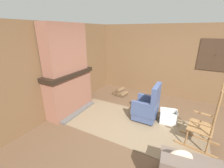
# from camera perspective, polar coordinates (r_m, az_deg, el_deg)

# --- Properties ---
(ground_plane) EXTENTS (14.00, 14.00, 0.00)m
(ground_plane) POSITION_cam_1_polar(r_m,az_deg,el_deg) (3.86, 12.58, -17.83)
(ground_plane) COLOR brown
(wood_panel_wall_left) EXTENTS (0.06, 5.67, 2.53)m
(wood_panel_wall_left) POSITION_cam_1_polar(r_m,az_deg,el_deg) (4.55, -18.85, 5.32)
(wood_panel_wall_left) COLOR brown
(wood_panel_wall_left) RESTS_ON ground
(wood_panel_wall_back) EXTENTS (5.67, 0.09, 2.53)m
(wood_panel_wall_back) POSITION_cam_1_polar(r_m,az_deg,el_deg) (5.69, 21.25, 7.93)
(wood_panel_wall_back) COLOR brown
(wood_panel_wall_back) RESTS_ON ground
(fireplace_hearth) EXTENTS (0.65, 1.60, 1.22)m
(fireplace_hearth) POSITION_cam_1_polar(r_m,az_deg,el_deg) (4.57, -15.68, -2.98)
(fireplace_hearth) COLOR brown
(fireplace_hearth) RESTS_ON ground
(chimney_breast) EXTENTS (0.38, 1.32, 1.29)m
(chimney_breast) POSITION_cam_1_polar(r_m,az_deg,el_deg) (4.27, -17.40, 12.83)
(chimney_breast) COLOR brown
(chimney_breast) RESTS_ON fireplace_hearth
(area_rug) EXTENTS (3.52, 1.64, 0.01)m
(area_rug) POSITION_cam_1_polar(r_m,az_deg,el_deg) (4.09, 7.34, -14.95)
(area_rug) COLOR #7A664C
(area_rug) RESTS_ON ground
(armchair) EXTENTS (0.62, 0.62, 1.05)m
(armchair) POSITION_cam_1_polar(r_m,az_deg,el_deg) (4.16, 13.28, -8.72)
(armchair) COLOR #3D4C75
(armchair) RESTS_ON ground
(rocking_chair) EXTENTS (0.87, 0.60, 1.36)m
(rocking_chair) POSITION_cam_1_polar(r_m,az_deg,el_deg) (3.70, 31.38, -13.96)
(rocking_chair) COLOR olive
(rocking_chair) RESTS_ON ground
(firewood_stack) EXTENTS (0.54, 0.48, 0.29)m
(firewood_stack) POSITION_cam_1_polar(r_m,az_deg,el_deg) (5.67, 3.16, -3.13)
(firewood_stack) COLOR brown
(firewood_stack) RESTS_ON ground
(laundry_basket) EXTENTS (0.48, 0.41, 0.34)m
(laundry_basket) POSITION_cam_1_polar(r_m,az_deg,el_deg) (4.32, 20.62, -11.49)
(laundry_basket) COLOR white
(laundry_basket) RESTS_ON ground
(oil_lamp_vase) EXTENTS (0.12, 0.12, 0.23)m
(oil_lamp_vase) POSITION_cam_1_polar(r_m,az_deg,el_deg) (4.08, -21.85, 3.91)
(oil_lamp_vase) COLOR #47708E
(oil_lamp_vase) RESTS_ON fireplace_hearth
(storage_case) EXTENTS (0.15, 0.23, 0.12)m
(storage_case) POSITION_cam_1_polar(r_m,az_deg,el_deg) (4.74, -12.97, 6.63)
(storage_case) COLOR brown
(storage_case) RESTS_ON fireplace_hearth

